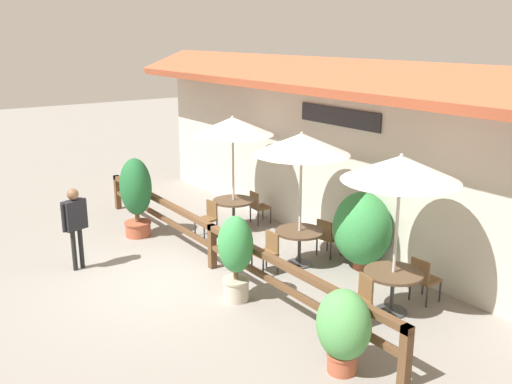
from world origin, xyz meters
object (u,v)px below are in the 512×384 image
at_px(potted_plant_entrance_palm, 236,253).
at_px(pedestrian, 75,218).
at_px(patio_umbrella_far, 401,169).
at_px(chair_far_streetside, 359,298).
at_px(chair_near_streetside, 208,217).
at_px(dining_table_far, 393,280).
at_px(chair_near_wallside, 258,206).
at_px(chair_middle_streetside, 267,251).
at_px(dining_table_middle, 300,237).
at_px(chair_middle_wallside, 327,236).
at_px(patio_umbrella_near, 233,126).
at_px(potted_plant_tall_tropical, 362,229).
at_px(chair_far_wallside, 424,278).
at_px(potted_plant_broad_leaf, 136,193).
at_px(dining_table_near, 234,206).
at_px(potted_plant_small_flowering, 344,328).
at_px(patio_umbrella_middle, 302,144).

xyz_separation_m(potted_plant_entrance_palm, pedestrian, (-3.09, -1.89, 0.19)).
height_order(patio_umbrella_far, chair_far_streetside, patio_umbrella_far).
height_order(chair_near_streetside, dining_table_far, chair_near_streetside).
bearing_deg(chair_near_wallside, chair_middle_streetside, 151.90).
height_order(chair_middle_streetside, chair_far_streetside, same).
bearing_deg(dining_table_far, dining_table_middle, 179.14).
bearing_deg(potted_plant_entrance_palm, dining_table_middle, 107.29).
bearing_deg(chair_near_streetside, pedestrian, -92.35).
distance_m(chair_near_wallside, chair_middle_wallside, 2.71).
bearing_deg(patio_umbrella_far, chair_near_wallside, 170.33).
bearing_deg(chair_far_streetside, pedestrian, -135.51).
relative_size(patio_umbrella_near, potted_plant_tall_tropical, 1.73).
distance_m(chair_middle_wallside, chair_far_wallside, 2.67).
xyz_separation_m(dining_table_far, chair_far_wallside, (0.05, 0.77, -0.14)).
height_order(patio_umbrella_near, chair_near_streetside, patio_umbrella_near).
bearing_deg(dining_table_middle, chair_middle_wallside, 90.68).
bearing_deg(potted_plant_broad_leaf, chair_far_wallside, 23.95).
bearing_deg(chair_near_wallside, chair_far_streetside, 166.25).
bearing_deg(potted_plant_broad_leaf, chair_middle_streetside, 19.42).
height_order(patio_umbrella_near, chair_middle_streetside, patio_umbrella_near).
relative_size(patio_umbrella_far, dining_table_far, 2.78).
distance_m(dining_table_middle, dining_table_far, 2.60).
height_order(dining_table_near, chair_near_streetside, chair_near_streetside).
distance_m(chair_far_wallside, potted_plant_broad_leaf, 6.90).
relative_size(dining_table_near, chair_middle_wallside, 1.21).
bearing_deg(patio_umbrella_near, patio_umbrella_far, -1.53).
bearing_deg(chair_far_streetside, chair_far_wallside, 99.39).
xyz_separation_m(chair_near_streetside, pedestrian, (0.20, -3.24, 0.64)).
relative_size(dining_table_near, chair_near_streetside, 1.21).
bearing_deg(chair_middle_streetside, chair_far_streetside, -2.47).
distance_m(patio_umbrella_near, patio_umbrella_far, 5.31).
distance_m(dining_table_far, potted_plant_broad_leaf, 6.57).
xyz_separation_m(potted_plant_small_flowering, pedestrian, (-5.91, -1.88, 0.41)).
height_order(dining_table_near, chair_far_wallside, chair_far_wallside).
bearing_deg(dining_table_far, potted_plant_broad_leaf, -162.03).
distance_m(chair_far_streetside, potted_plant_broad_leaf, 6.35).
relative_size(dining_table_far, potted_plant_entrance_palm, 0.63).
bearing_deg(chair_far_wallside, chair_far_streetside, 85.01).
bearing_deg(chair_middle_streetside, potted_plant_broad_leaf, -162.81).
height_order(patio_umbrella_far, potted_plant_small_flowering, patio_umbrella_far).
height_order(chair_middle_streetside, chair_far_wallside, same).
bearing_deg(dining_table_near, potted_plant_small_flowering, -19.04).
height_order(patio_umbrella_middle, chair_middle_wallside, patio_umbrella_middle).
height_order(patio_umbrella_near, chair_near_wallside, patio_umbrella_near).
relative_size(dining_table_middle, potted_plant_entrance_palm, 0.63).
xyz_separation_m(chair_middle_wallside, potted_plant_broad_leaf, (-3.62, -2.86, 0.60)).
xyz_separation_m(potted_plant_small_flowering, potted_plant_entrance_palm, (-2.82, 0.01, 0.23)).
distance_m(chair_middle_wallside, potted_plant_small_flowering, 4.47).
relative_size(potted_plant_entrance_palm, pedestrian, 0.93).
distance_m(chair_middle_streetside, chair_far_streetside, 2.61).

